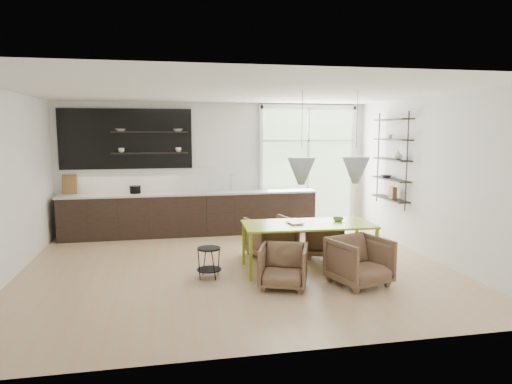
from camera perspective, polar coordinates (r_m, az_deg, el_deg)
name	(u,v)px	position (r m, az deg, el deg)	size (l,w,h in m)	color
room	(258,174)	(8.62, 0.25, 2.23)	(7.02, 6.01, 2.91)	tan
kitchen_run	(187,208)	(10.15, -8.61, -1.95)	(5.54, 0.69, 2.75)	black
right_shelving	(392,162)	(9.61, 16.65, 3.61)	(0.26, 1.22, 1.90)	black
dining_table	(308,227)	(7.53, 6.52, -4.32)	(2.16, 1.04, 0.77)	#8EB118
armchair_back_left	(271,237)	(8.34, 1.83, -5.63)	(0.77, 0.79, 0.72)	brown
armchair_back_right	(325,239)	(8.44, 8.60, -5.82)	(0.69, 0.71, 0.64)	brown
armchair_front_left	(283,266)	(6.76, 3.45, -9.25)	(0.67, 0.69, 0.63)	brown
armchair_front_right	(359,261)	(7.01, 12.81, -8.43)	(0.76, 0.78, 0.71)	brown
wire_stool	(209,258)	(7.19, -5.90, -8.27)	(0.38, 0.38, 0.48)	black
table_book	(289,223)	(7.45, 4.11, -3.90)	(0.22, 0.30, 0.03)	white
table_bowl	(338,219)	(7.80, 10.23, -3.37)	(0.18, 0.18, 0.06)	#628A57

